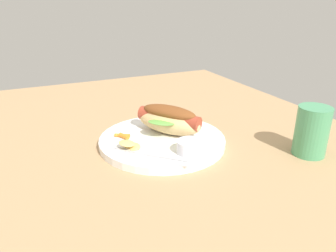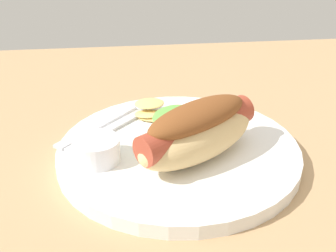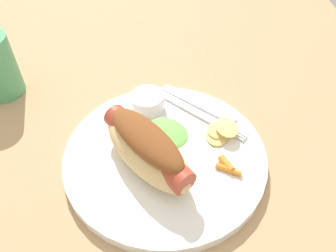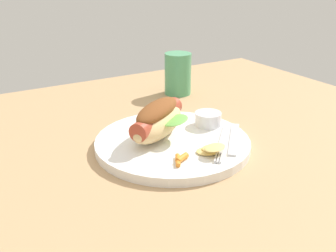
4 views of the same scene
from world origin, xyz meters
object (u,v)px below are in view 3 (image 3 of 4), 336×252
at_px(chips_pile, 220,131).
at_px(carrot_garnish, 228,167).
at_px(plate, 165,156).
at_px(hot_dog, 147,147).
at_px(sauce_ramekin, 148,102).
at_px(fork, 197,113).
at_px(knife, 197,104).

relative_size(chips_pile, carrot_garnish, 1.60).
xyz_separation_m(plate, chips_pile, (-0.03, 0.08, 0.02)).
height_order(hot_dog, chips_pile, hot_dog).
bearing_deg(carrot_garnish, sauce_ramekin, -142.17).
bearing_deg(hot_dog, fork, 103.46).
xyz_separation_m(plate, hot_dog, (0.02, -0.02, 0.04)).
bearing_deg(sauce_ramekin, fork, 74.50).
relative_size(plate, hot_dog, 1.70).
distance_m(hot_dog, carrot_garnish, 0.11).
relative_size(plate, knife, 2.09).
bearing_deg(hot_dog, sauce_ramekin, 142.86).
bearing_deg(plate, hot_dog, -55.29).
distance_m(hot_dog, knife, 0.14).
xyz_separation_m(plate, fork, (-0.07, 0.05, 0.01)).
bearing_deg(fork, sauce_ramekin, -151.43).
distance_m(plate, sauce_ramekin, 0.10).
relative_size(plate, chips_pile, 5.18).
bearing_deg(chips_pile, plate, -71.94).
distance_m(knife, carrot_garnish, 0.13).
height_order(plate, chips_pile, chips_pile).
xyz_separation_m(hot_dog, knife, (-0.11, 0.08, -0.03)).
height_order(sauce_ramekin, chips_pile, sauce_ramekin).
xyz_separation_m(chips_pile, carrot_garnish, (0.06, -0.00, -0.00)).
bearing_deg(hot_dog, knife, 108.46).
relative_size(plate, fork, 2.24).
relative_size(fork, carrot_garnish, 3.71).
xyz_separation_m(sauce_ramekin, knife, (-0.00, 0.08, -0.01)).
distance_m(plate, hot_dog, 0.05).
height_order(hot_dog, carrot_garnish, hot_dog).
height_order(hot_dog, knife, hot_dog).
distance_m(sauce_ramekin, fork, 0.08).
xyz_separation_m(hot_dog, carrot_garnish, (0.02, 0.10, -0.03)).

